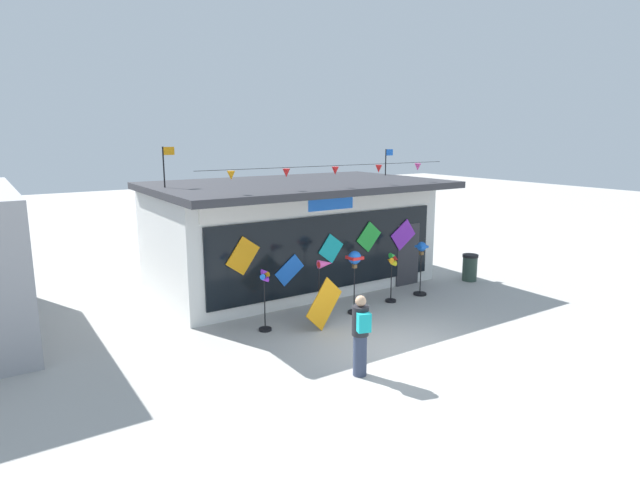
{
  "coord_description": "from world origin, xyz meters",
  "views": [
    {
      "loc": [
        -7.71,
        -8.46,
        4.8
      ],
      "look_at": [
        0.3,
        3.65,
        1.89
      ],
      "focal_mm": 29.68,
      "sensor_mm": 36.0,
      "label": 1
    }
  ],
  "objects": [
    {
      "name": "ground_plane",
      "position": [
        0.0,
        0.0,
        0.0
      ],
      "size": [
        80.0,
        80.0,
        0.0
      ],
      "primitive_type": "plane",
      "color": "#ADAAA5"
    },
    {
      "name": "kite_shop_building",
      "position": [
        0.76,
        6.04,
        1.71
      ],
      "size": [
        8.86,
        5.56,
        4.47
      ],
      "color": "silver",
      "rests_on": "ground_plane"
    },
    {
      "name": "wind_spinner_far_left",
      "position": [
        -1.96,
        2.68,
        0.96
      ],
      "size": [
        0.35,
        0.32,
        1.59
      ],
      "color": "black",
      "rests_on": "ground_plane"
    },
    {
      "name": "wind_spinner_left",
      "position": [
        -0.32,
        2.53,
        1.2
      ],
      "size": [
        0.57,
        0.31,
        1.63
      ],
      "color": "black",
      "rests_on": "ground_plane"
    },
    {
      "name": "wind_spinner_center_left",
      "position": [
        0.67,
        2.52,
        1.37
      ],
      "size": [
        0.36,
        0.36,
        1.74
      ],
      "color": "black",
      "rests_on": "ground_plane"
    },
    {
      "name": "wind_spinner_center_right",
      "position": [
        2.18,
        2.71,
        0.99
      ],
      "size": [
        0.41,
        0.32,
        1.48
      ],
      "color": "black",
      "rests_on": "ground_plane"
    },
    {
      "name": "wind_spinner_right",
      "position": [
        3.37,
        2.76,
        1.13
      ],
      "size": [
        0.4,
        0.4,
        1.65
      ],
      "color": "black",
      "rests_on": "ground_plane"
    },
    {
      "name": "person_near_camera",
      "position": [
        -1.52,
        -0.58,
        0.89
      ],
      "size": [
        0.38,
        0.48,
        1.68
      ],
      "rotation": [
        0.0,
        0.0,
        2.83
      ],
      "color": "#333D56",
      "rests_on": "ground_plane"
    },
    {
      "name": "trash_bin",
      "position": [
        5.88,
        3.03,
        0.45
      ],
      "size": [
        0.52,
        0.52,
        0.89
      ],
      "color": "#2D4238",
      "rests_on": "ground_plane"
    },
    {
      "name": "display_kite_on_ground",
      "position": [
        -0.62,
        2.05,
        0.63
      ],
      "size": [
        1.27,
        0.31,
        1.27
      ],
      "primitive_type": "cube",
      "rotation": [
        -0.24,
        0.79,
        0.0
      ],
      "color": "orange",
      "rests_on": "ground_plane"
    }
  ]
}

